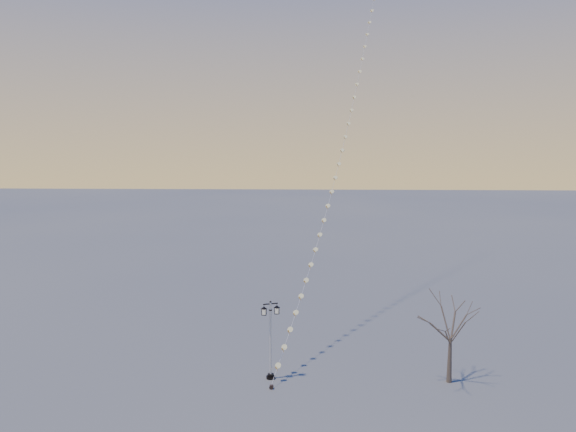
{
  "coord_description": "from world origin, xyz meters",
  "views": [
    {
      "loc": [
        1.06,
        -29.52,
        12.56
      ],
      "look_at": [
        -0.6,
        4.76,
        8.56
      ],
      "focal_mm": 35.83,
      "sensor_mm": 36.0,
      "label": 1
    }
  ],
  "objects": [
    {
      "name": "bare_tree",
      "position": [
        8.34,
        0.73,
        3.13
      ],
      "size": [
        2.72,
        2.72,
        4.52
      ],
      "rotation": [
        0.0,
        0.0,
        0.29
      ],
      "color": "brown",
      "rests_on": "ground"
    },
    {
      "name": "street_lamp",
      "position": [
        -1.36,
        0.76,
        2.43
      ],
      "size": [
        1.06,
        0.65,
        4.39
      ],
      "rotation": [
        0.0,
        0.0,
        0.37
      ],
      "color": "black",
      "rests_on": "ground"
    },
    {
      "name": "kite_train",
      "position": [
        3.78,
        17.43,
        18.69
      ],
      "size": [
        10.6,
        36.7,
        37.55
      ],
      "rotation": [
        0.0,
        0.0,
        -0.23
      ],
      "color": "black",
      "rests_on": "ground"
    },
    {
      "name": "ground",
      "position": [
        0.0,
        0.0,
        0.0
      ],
      "size": [
        300.0,
        300.0,
        0.0
      ],
      "primitive_type": "plane",
      "color": "slate",
      "rests_on": "ground"
    }
  ]
}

